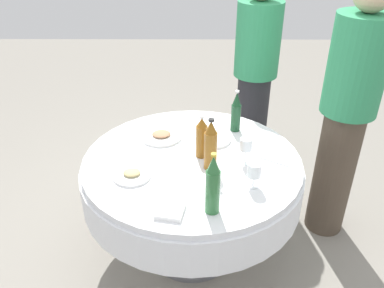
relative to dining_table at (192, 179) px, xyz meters
name	(u,v)px	position (x,y,z in m)	size (l,w,h in m)	color
ground_plane	(192,250)	(0.00, 0.00, -0.59)	(10.00, 10.00, 0.00)	gray
dining_table	(192,179)	(0.00, 0.00, 0.00)	(1.31, 1.31, 0.74)	white
bottle_amber_east	(202,138)	(-0.06, -0.03, 0.27)	(0.07, 0.07, 0.26)	#8C5619
bottle_amber_near	(211,146)	(-0.10, 0.09, 0.29)	(0.07, 0.07, 0.31)	#8C5619
bottle_dark_green_left	(236,112)	(-0.28, -0.35, 0.28)	(0.06, 0.06, 0.28)	#194728
bottle_green_rear	(213,186)	(-0.10, 0.47, 0.30)	(0.07, 0.07, 0.33)	#2D6B38
wine_glass_rear	(246,145)	(-0.30, 0.04, 0.27)	(0.07, 0.07, 0.16)	white
wine_glass_front	(254,171)	(-0.32, 0.27, 0.25)	(0.07, 0.07, 0.14)	white
plate_north	(161,136)	(0.20, -0.25, 0.16)	(0.26, 0.26, 0.04)	white
plate_west	(214,140)	(-0.14, -0.20, 0.16)	(0.21, 0.21, 0.02)	white
plate_inner	(132,175)	(0.33, 0.18, 0.16)	(0.21, 0.21, 0.04)	white
spoon_near	(273,161)	(-0.47, 0.03, 0.15)	(0.18, 0.02, 0.01)	silver
folded_napkin	(170,211)	(0.10, 0.48, 0.16)	(0.13, 0.13, 0.02)	white
person_east	(347,114)	(-0.96, -0.26, 0.32)	(0.34, 0.34, 1.72)	#4C3F33
person_near	(255,76)	(-0.49, -1.01, 0.27)	(0.34, 0.34, 1.64)	#26262B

